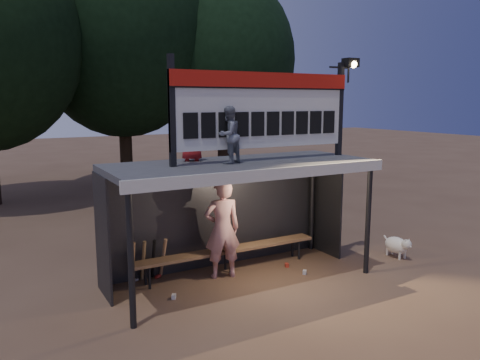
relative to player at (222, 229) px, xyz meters
name	(u,v)px	position (x,y,z in m)	size (l,w,h in m)	color
ground	(241,280)	(0.24, -0.32, -0.98)	(80.00, 80.00, 0.00)	#513928
player	(222,229)	(0.00, 0.00, 0.00)	(0.71, 0.47, 1.96)	silver
child_a	(229,135)	(-0.08, -0.43, 1.86)	(0.50, 0.39, 1.03)	slate
child_b	(192,135)	(-0.51, 0.25, 1.84)	(0.49, 0.32, 0.99)	maroon
dugout_shelter	(235,185)	(0.24, -0.08, 0.87)	(5.10, 2.08, 2.32)	#3B3B3D
scoreboard_assembly	(267,107)	(0.80, -0.33, 2.35)	(4.10, 0.27, 1.99)	black
bench	(228,251)	(0.24, 0.23, -0.54)	(4.00, 0.35, 0.48)	brown
tree_mid	(121,32)	(1.24, 11.18, 5.19)	(7.22, 7.22, 10.36)	black
tree_right	(223,59)	(5.24, 10.18, 4.21)	(6.08, 6.08, 8.72)	black
dog	(398,245)	(3.94, -0.85, -0.70)	(0.36, 0.81, 0.49)	white
bats	(148,260)	(-1.35, 0.50, -0.55)	(0.68, 0.35, 0.84)	#926744
litter	(216,277)	(-0.18, -0.07, -0.94)	(3.23, 1.37, 0.08)	#A72B1C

